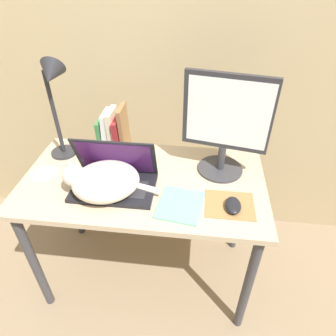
{
  "coord_description": "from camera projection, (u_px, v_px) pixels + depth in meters",
  "views": [
    {
      "loc": [
        0.24,
        -0.76,
        1.61
      ],
      "look_at": [
        0.12,
        0.28,
        0.82
      ],
      "focal_mm": 32.0,
      "sensor_mm": 36.0,
      "label": 1
    }
  ],
  "objects": [
    {
      "name": "ground_plane",
      "position": [
        139.0,
        320.0,
        1.6
      ],
      "size": [
        12.0,
        12.0,
        0.0
      ],
      "primitive_type": "plane",
      "color": "#847056"
    },
    {
      "name": "wall_back",
      "position": [
        157.0,
        21.0,
        1.49
      ],
      "size": [
        8.0,
        0.05,
        2.6
      ],
      "color": "tan",
      "rests_on": "ground_plane"
    },
    {
      "name": "desk",
      "position": [
        144.0,
        194.0,
        1.46
      ],
      "size": [
        1.14,
        0.61,
        0.72
      ],
      "color": "tan",
      "rests_on": "ground_plane"
    },
    {
      "name": "laptop",
      "position": [
        114.0,
        178.0,
        1.34
      ],
      "size": [
        0.37,
        0.23,
        0.23
      ],
      "color": "black",
      "rests_on": "desk"
    },
    {
      "name": "cat",
      "position": [
        103.0,
        181.0,
        1.29
      ],
      "size": [
        0.42,
        0.33,
        0.15
      ],
      "color": "beige",
      "rests_on": "desk"
    },
    {
      "name": "external_monitor",
      "position": [
        226.0,
        124.0,
        1.31
      ],
      "size": [
        0.38,
        0.22,
        0.48
      ],
      "color": "#333338",
      "rests_on": "desk"
    },
    {
      "name": "mousepad",
      "position": [
        230.0,
        205.0,
        1.27
      ],
      "size": [
        0.21,
        0.17,
        0.0
      ],
      "color": "olive",
      "rests_on": "desk"
    },
    {
      "name": "computer_mouse",
      "position": [
        233.0,
        205.0,
        1.24
      ],
      "size": [
        0.07,
        0.1,
        0.03
      ],
      "color": "black",
      "rests_on": "mousepad"
    },
    {
      "name": "book_row",
      "position": [
        114.0,
        132.0,
        1.53
      ],
      "size": [
        0.15,
        0.16,
        0.25
      ],
      "color": "#387A42",
      "rests_on": "desk"
    },
    {
      "name": "desk_lamp",
      "position": [
        54.0,
        93.0,
        1.34
      ],
      "size": [
        0.17,
        0.17,
        0.51
      ],
      "color": "#28282D",
      "rests_on": "desk"
    },
    {
      "name": "notepad",
      "position": [
        180.0,
        205.0,
        1.26
      ],
      "size": [
        0.21,
        0.23,
        0.01
      ],
      "color": "#6BBC93",
      "rests_on": "desk"
    },
    {
      "name": "cd_disc",
      "position": [
        44.0,
        174.0,
        1.44
      ],
      "size": [
        0.12,
        0.12,
        0.0
      ],
      "color": "silver",
      "rests_on": "desk"
    }
  ]
}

